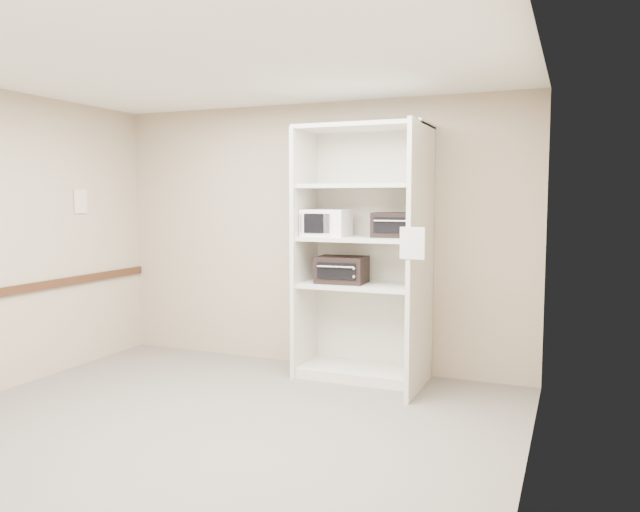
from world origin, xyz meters
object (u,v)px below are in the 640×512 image
at_px(microwave, 326,223).
at_px(toaster_oven_lower, 342,270).
at_px(toaster_oven_upper, 395,225).
at_px(shelving_unit, 367,262).

relative_size(microwave, toaster_oven_lower, 0.93).
bearing_deg(microwave, toaster_oven_upper, 6.66).
xyz_separation_m(microwave, toaster_oven_upper, (0.66, 0.08, -0.01)).
xyz_separation_m(shelving_unit, toaster_oven_lower, (-0.25, -0.03, -0.08)).
bearing_deg(shelving_unit, toaster_oven_upper, 4.81).
distance_m(toaster_oven_upper, toaster_oven_lower, 0.67).
bearing_deg(toaster_oven_upper, shelving_unit, -178.19).
height_order(microwave, toaster_oven_upper, microwave).
bearing_deg(toaster_oven_lower, microwave, -173.98).
relative_size(toaster_oven_upper, toaster_oven_lower, 0.88).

